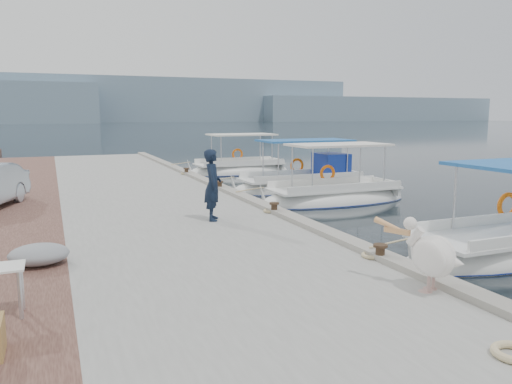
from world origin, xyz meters
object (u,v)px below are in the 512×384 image
Objects in this scene: fishing_caique_c at (334,199)px; fishing_caique_d at (303,186)px; fishing_caique_e at (239,171)px; fisherman at (213,185)px; pelican at (430,254)px.

fishing_caique_d is at bearing 83.55° from fishing_caique_c.
fishing_caique_e is 14.91m from fisherman.
fishing_caique_d is 1.10× the size of fishing_caique_e.
fisherman is at bearing -113.14° from fishing_caique_e.
fisherman reaches higher than fishing_caique_d.
fishing_caique_c and fishing_caique_d have the same top height.
fishing_caique_c is at bearing -41.36° from fisherman.
fishing_caique_c is 0.92× the size of fishing_caique_d.
fishing_caique_c is at bearing 66.89° from pelican.
pelican is (-4.63, -13.17, 0.90)m from fishing_caique_d.
fishing_caique_c reaches higher than pelican.
pelican is at bearing -101.83° from fishing_caique_e.
fishing_caique_e is 4.10× the size of pelican.
fishing_caique_e is 3.15× the size of fisherman.
fishing_caique_e is at bearing 90.30° from fishing_caique_c.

